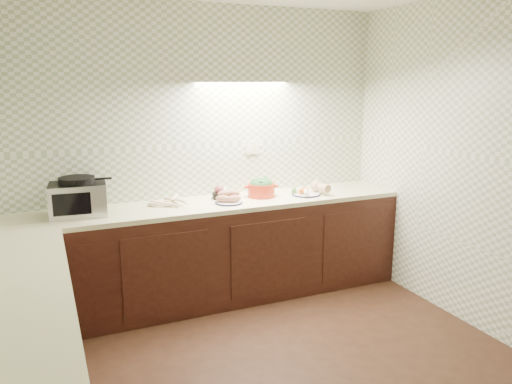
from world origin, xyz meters
name	(u,v)px	position (x,y,z in m)	size (l,w,h in m)	color
room	(287,137)	(0.00, 0.00, 1.63)	(3.60, 3.60, 2.60)	black
counter	(151,303)	(-0.68, 0.68, 0.45)	(3.60, 3.60, 0.90)	black
toaster_oven	(78,197)	(-1.05, 1.55, 1.04)	(0.45, 0.37, 0.30)	black
parsnip_pile	(174,203)	(-0.29, 1.52, 0.93)	(0.33, 0.31, 0.07)	beige
sweet_potato_plate	(229,198)	(0.17, 1.43, 0.94)	(0.25, 0.24, 0.11)	#121138
onion_bowl	(221,194)	(0.17, 1.62, 0.95)	(0.16, 0.16, 0.12)	black
dutch_oven	(261,188)	(0.53, 1.54, 0.98)	(0.31, 0.30, 0.17)	red
veg_plate	(311,190)	(1.00, 1.45, 0.94)	(0.31, 0.27, 0.12)	#121138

